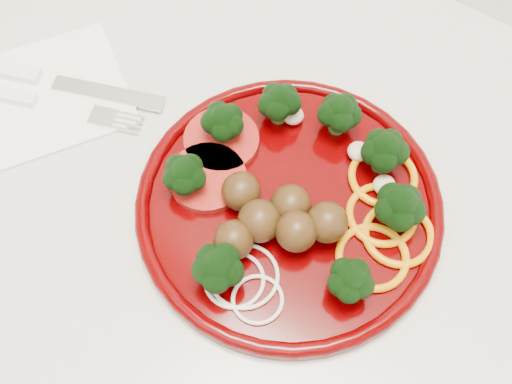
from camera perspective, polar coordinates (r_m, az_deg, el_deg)
The scene contains 5 objects.
counter at distance 1.02m, azimuth 9.68°, elevation -15.82°, with size 2.40×0.60×0.90m.
plate at distance 0.59m, azimuth 3.38°, elevation -0.69°, with size 0.28×0.28×0.06m.
napkin at distance 0.70m, azimuth -17.56°, elevation 8.42°, with size 0.14×0.14×0.00m, color white.
knife at distance 0.71m, azimuth -19.16°, elevation 9.65°, with size 0.21×0.09×0.01m.
fork at distance 0.70m, azimuth -20.32°, elevation 7.85°, with size 0.19×0.08×0.01m.
Camera 1 is at (-0.02, 1.43, 1.44)m, focal length 45.00 mm.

